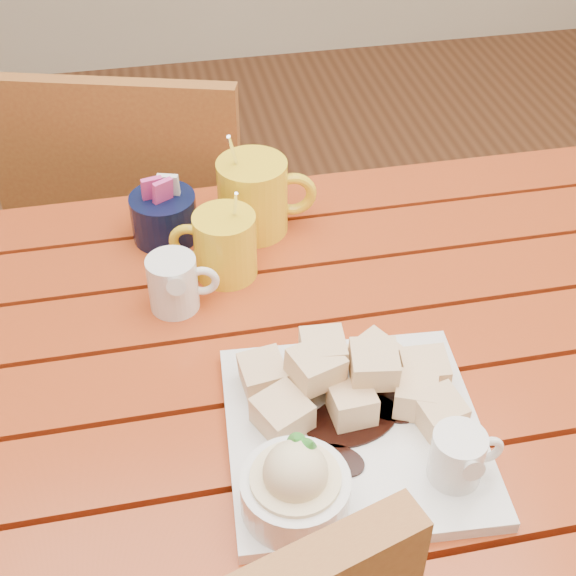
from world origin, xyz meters
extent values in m
cube|color=#963613|center=(0.00, -0.23, 0.73)|extent=(1.20, 0.11, 0.03)
cube|color=#963613|center=(0.00, -0.11, 0.73)|extent=(1.20, 0.11, 0.03)
cube|color=#963613|center=(0.00, 0.00, 0.73)|extent=(1.20, 0.11, 0.03)
cube|color=#963613|center=(0.00, 0.11, 0.73)|extent=(1.20, 0.11, 0.03)
cube|color=#963613|center=(0.00, 0.23, 0.73)|extent=(1.20, 0.11, 0.03)
cube|color=#963613|center=(0.00, 0.34, 0.73)|extent=(1.20, 0.11, 0.03)
cube|color=#963613|center=(0.00, 0.36, 0.68)|extent=(1.12, 0.04, 0.08)
cylinder|color=#963613|center=(0.55, 0.35, 0.36)|extent=(0.06, 0.06, 0.72)
cube|color=white|center=(0.03, -0.13, 0.76)|extent=(0.29, 0.29, 0.02)
cube|color=gold|center=(0.07, -0.05, 0.79)|extent=(0.07, 0.07, 0.04)
cube|color=gold|center=(-0.05, -0.11, 0.79)|extent=(0.07, 0.07, 0.04)
cube|color=gold|center=(0.06, -0.09, 0.82)|extent=(0.06, 0.06, 0.04)
cube|color=gold|center=(-0.06, -0.05, 0.79)|extent=(0.05, 0.05, 0.04)
cube|color=gold|center=(0.12, -0.14, 0.79)|extent=(0.06, 0.06, 0.04)
cube|color=gold|center=(0.03, -0.11, 0.79)|extent=(0.05, 0.05, 0.04)
cube|color=gold|center=(0.12, -0.08, 0.79)|extent=(0.05, 0.05, 0.04)
cube|color=gold|center=(0.10, -0.12, 0.79)|extent=(0.06, 0.06, 0.04)
cube|color=gold|center=(-0.01, -0.08, 0.82)|extent=(0.06, 0.06, 0.04)
cube|color=gold|center=(0.00, -0.05, 0.79)|extent=(0.07, 0.07, 0.04)
cube|color=gold|center=(0.01, -0.06, 0.82)|extent=(0.05, 0.05, 0.04)
cylinder|color=white|center=(-0.06, -0.22, 0.79)|extent=(0.11, 0.11, 0.04)
cylinder|color=#F8E9B6|center=(-0.06, -0.22, 0.80)|extent=(0.09, 0.09, 0.03)
sphere|color=#F8E9B6|center=(-0.06, -0.22, 0.82)|extent=(0.06, 0.06, 0.06)
cone|color=green|center=(-0.04, -0.21, 0.85)|extent=(0.04, 0.04, 0.03)
cone|color=green|center=(-0.05, -0.20, 0.84)|extent=(0.03, 0.03, 0.03)
cylinder|color=white|center=(0.11, -0.21, 0.80)|extent=(0.05, 0.05, 0.06)
cylinder|color=black|center=(0.11, -0.21, 0.82)|extent=(0.04, 0.04, 0.01)
cone|color=white|center=(0.11, -0.24, 0.82)|extent=(0.02, 0.02, 0.03)
torus|color=white|center=(0.14, -0.21, 0.80)|extent=(0.04, 0.01, 0.04)
cylinder|color=yellow|center=(-0.07, 0.18, 0.80)|extent=(0.08, 0.08, 0.09)
cylinder|color=black|center=(-0.07, 0.18, 0.84)|extent=(0.07, 0.07, 0.01)
torus|color=yellow|center=(-0.12, 0.20, 0.80)|extent=(0.06, 0.03, 0.06)
cylinder|color=silver|center=(-0.06, 0.19, 0.83)|extent=(0.01, 0.06, 0.12)
cylinder|color=yellow|center=(-0.02, 0.27, 0.81)|extent=(0.10, 0.10, 0.11)
cylinder|color=black|center=(-0.02, 0.27, 0.85)|extent=(0.08, 0.08, 0.01)
torus|color=yellow|center=(0.04, 0.27, 0.81)|extent=(0.07, 0.02, 0.07)
cylinder|color=silver|center=(-0.03, 0.28, 0.84)|extent=(0.04, 0.06, 0.14)
cylinder|color=white|center=(-0.15, 0.13, 0.79)|extent=(0.06, 0.06, 0.08)
cylinder|color=white|center=(-0.15, 0.13, 0.82)|extent=(0.05, 0.05, 0.01)
cone|color=white|center=(-0.15, 0.09, 0.81)|extent=(0.03, 0.03, 0.03)
torus|color=white|center=(-0.11, 0.13, 0.79)|extent=(0.05, 0.02, 0.04)
cylinder|color=black|center=(-0.14, 0.28, 0.78)|extent=(0.09, 0.09, 0.07)
cube|color=#D83A8C|center=(-0.16, 0.28, 0.83)|extent=(0.03, 0.02, 0.04)
cube|color=white|center=(-0.13, 0.28, 0.83)|extent=(0.03, 0.02, 0.04)
cube|color=#D83A8C|center=(-0.14, 0.27, 0.83)|extent=(0.03, 0.03, 0.04)
cube|color=brown|center=(-0.16, 0.70, 0.43)|extent=(0.52, 0.52, 0.03)
cylinder|color=brown|center=(0.07, 0.82, 0.21)|extent=(0.04, 0.04, 0.42)
cylinder|color=brown|center=(-0.28, 0.92, 0.21)|extent=(0.04, 0.04, 0.42)
cylinder|color=brown|center=(-0.04, 0.47, 0.21)|extent=(0.04, 0.04, 0.42)
cylinder|color=brown|center=(-0.38, 0.57, 0.21)|extent=(0.04, 0.04, 0.42)
cube|color=brown|center=(-0.21, 0.51, 0.67)|extent=(0.41, 0.15, 0.44)
camera|label=1|loc=(-0.16, -0.67, 1.44)|focal=50.00mm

